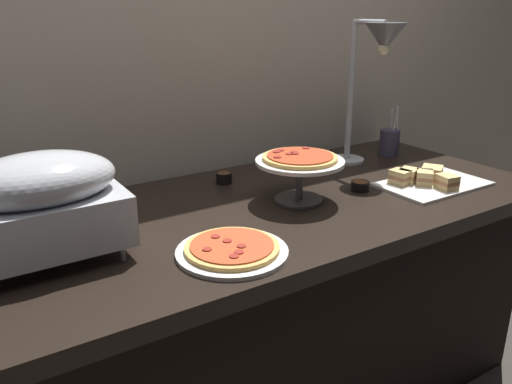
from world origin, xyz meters
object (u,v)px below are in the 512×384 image
object	(u,v)px
pizza_plate_center	(300,164)
utensil_holder	(389,142)
pizza_plate_front	(232,250)
sauce_cup_near	(360,186)
sandwich_platter	(428,180)
heat_lamp	(377,55)
chafing_dish	(42,202)
sauce_cup_far	(224,178)

from	to	relation	value
pizza_plate_center	utensil_holder	distance (m)	0.71
pizza_plate_front	sauce_cup_near	distance (m)	0.65
pizza_plate_front	sandwich_platter	size ratio (longest dim) A/B	0.76
pizza_plate_center	sauce_cup_near	bearing A→B (deg)	-8.72
pizza_plate_center	heat_lamp	bearing A→B (deg)	16.84
chafing_dish	pizza_plate_front	distance (m)	0.48
pizza_plate_front	pizza_plate_center	size ratio (longest dim) A/B	1.01
pizza_plate_center	sauce_cup_far	world-z (taller)	pizza_plate_center
heat_lamp	pizza_plate_center	xyz separation A→B (m)	(-0.45, -0.14, -0.31)
sauce_cup_near	sandwich_platter	bearing A→B (deg)	-21.64
chafing_dish	pizza_plate_front	world-z (taller)	chafing_dish
chafing_dish	pizza_plate_center	world-z (taller)	chafing_dish
pizza_plate_front	sauce_cup_far	distance (m)	0.57
pizza_plate_front	pizza_plate_center	xyz separation A→B (m)	(0.38, 0.22, 0.11)
pizza_plate_front	pizza_plate_center	bearing A→B (deg)	30.16
sandwich_platter	sauce_cup_near	size ratio (longest dim) A/B	6.20
pizza_plate_front	pizza_plate_center	world-z (taller)	pizza_plate_center
chafing_dish	utensil_holder	size ratio (longest dim) A/B	1.74
pizza_plate_center	sauce_cup_far	distance (m)	0.33
chafing_dish	utensil_holder	world-z (taller)	chafing_dish
sandwich_platter	sauce_cup_far	world-z (taller)	sandwich_platter
sandwich_platter	sauce_cup_near	xyz separation A→B (m)	(-0.24, 0.09, -0.00)
sauce_cup_near	sauce_cup_far	distance (m)	0.48
chafing_dish	sauce_cup_far	bearing A→B (deg)	23.61
sauce_cup_near	chafing_dish	bearing A→B (deg)	178.08
pizza_plate_front	utensil_holder	bearing A→B (deg)	23.63
pizza_plate_center	sandwich_platter	xyz separation A→B (m)	(0.48, -0.13, -0.10)
sauce_cup_far	utensil_holder	xyz separation A→B (m)	(0.78, -0.05, 0.04)
pizza_plate_front	sandwich_platter	world-z (taller)	sandwich_platter
heat_lamp	sandwich_platter	size ratio (longest dim) A/B	1.46
pizza_plate_front	utensil_holder	xyz separation A→B (m)	(1.05, 0.46, 0.05)
chafing_dish	sauce_cup_far	xyz separation A→B (m)	(0.66, 0.29, -0.13)
pizza_plate_center	sauce_cup_near	distance (m)	0.26
heat_lamp	sandwich_platter	xyz separation A→B (m)	(0.03, -0.27, -0.42)
utensil_holder	chafing_dish	bearing A→B (deg)	-170.67
heat_lamp	sandwich_platter	world-z (taller)	heat_lamp
heat_lamp	utensil_holder	distance (m)	0.45
heat_lamp	utensil_holder	size ratio (longest dim) A/B	2.55
sauce_cup_near	utensil_holder	bearing A→B (deg)	32.58
pizza_plate_front	sandwich_platter	distance (m)	0.86
pizza_plate_center	utensil_holder	xyz separation A→B (m)	(0.66, 0.24, -0.07)
pizza_plate_front	sandwich_platter	xyz separation A→B (m)	(0.86, 0.09, 0.01)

